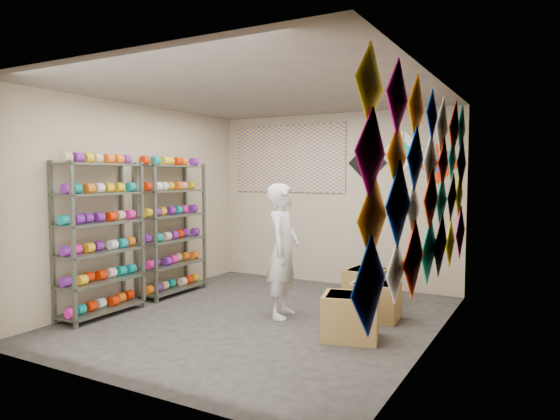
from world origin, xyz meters
The scene contains 12 objects.
ground centered at (0.00, 0.00, 0.00)m, with size 4.50×4.50×0.00m, color #282523.
room_walls centered at (0.00, 0.00, 1.64)m, with size 4.50×4.50×4.50m.
shelf_rack_front centered at (-1.78, -0.85, 0.95)m, with size 0.40×1.10×1.90m, color #4C5147.
shelf_rack_back centered at (-1.78, 0.45, 0.95)m, with size 0.40×1.10×1.90m, color #4C5147.
string_spools centered at (-1.78, -0.20, 1.05)m, with size 0.12×2.36×0.12m.
kite_wall_display centered at (1.98, 0.04, 1.61)m, with size 0.06×4.41×2.06m.
back_wall_kites centered at (1.07, 2.24, 1.97)m, with size 1.65×0.02×0.80m.
poster centered at (-0.80, 2.23, 2.00)m, with size 2.00×0.01×1.10m, color #62499F.
shopkeeper centered at (0.20, 0.20, 0.81)m, with size 0.49×0.66×1.63m, color silver.
carton_a centered at (1.23, -0.20, 0.24)m, with size 0.57×0.48×0.48m, color olive.
carton_b centered at (1.22, 0.63, 0.22)m, with size 0.54×0.45×0.45m, color olive.
carton_c centered at (0.89, 1.26, 0.24)m, with size 0.49×0.54×0.47m, color olive.
Camera 1 is at (3.08, -5.08, 1.73)m, focal length 32.00 mm.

